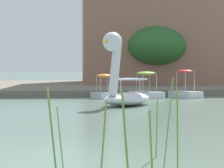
{
  "coord_description": "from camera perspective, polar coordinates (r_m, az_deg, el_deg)",
  "views": [
    {
      "loc": [
        -0.61,
        -7.35,
        1.6
      ],
      "look_at": [
        2.73,
        12.32,
        0.94
      ],
      "focal_mm": 68.51,
      "sensor_mm": 36.0,
      "label": 1
    }
  ],
  "objects": [
    {
      "name": "pedal_boat_lime",
      "position": [
        24.7,
        4.61,
        -0.86
      ],
      "size": [
        1.71,
        2.47,
        1.51
      ],
      "color": "white",
      "rests_on": "ground_plane"
    },
    {
      "name": "pedal_boat_red",
      "position": [
        25.07,
        9.75,
        -0.82
      ],
      "size": [
        1.6,
        2.23,
        1.62
      ],
      "color": "white",
      "rests_on": "ground_plane"
    },
    {
      "name": "shore_bank_far",
      "position": [
        37.74,
        -8.71,
        -0.27
      ],
      "size": [
        119.98,
        25.06,
        0.39
      ],
      "primitive_type": "cube",
      "color": "slate",
      "rests_on": "ground_plane"
    },
    {
      "name": "swan_boat",
      "position": [
        18.81,
        1.53,
        -0.17
      ],
      "size": [
        3.06,
        2.97,
        3.22
      ],
      "color": "white",
      "rests_on": "ground_plane"
    },
    {
      "name": "pedal_boat_orange",
      "position": [
        24.25,
        -1.05,
        -0.98
      ],
      "size": [
        1.42,
        2.01,
        1.37
      ],
      "color": "white",
      "rests_on": "ground_plane"
    },
    {
      "name": "reed_clump_foreground",
      "position": [
        6.74,
        3.93,
        -6.77
      ],
      "size": [
        3.71,
        1.61,
        1.48
      ],
      "color": "#669942",
      "rests_on": "ground_plane"
    },
    {
      "name": "apartment_block",
      "position": [
        41.88,
        6.1,
        9.71
      ],
      "size": [
        15.44,
        14.67,
        13.83
      ],
      "primitive_type": "cube",
      "rotation": [
        0.0,
        0.0,
        -0.09
      ],
      "color": "#996B56",
      "rests_on": "shore_bank_far"
    },
    {
      "name": "ground_plane",
      "position": [
        7.55,
        -4.83,
        -10.36
      ],
      "size": [
        668.94,
        668.94,
        0.0
      ],
      "primitive_type": "plane",
      "color": "#567060"
    },
    {
      "name": "tree_broadleaf_behind_dock",
      "position": [
        35.39,
        5.89,
        5.03
      ],
      "size": [
        6.85,
        6.99,
        4.79
      ],
      "color": "#4C3823",
      "rests_on": "shore_bank_far"
    }
  ]
}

